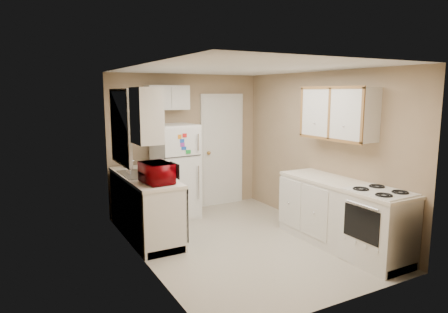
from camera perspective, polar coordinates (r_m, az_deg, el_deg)
floor at (r=5.77m, az=2.43°, el=-12.06°), size 3.80×3.80×0.00m
ceiling at (r=5.39m, az=2.61°, el=12.49°), size 3.80×3.80×0.00m
wall_left at (r=4.89m, az=-11.70°, el=-1.49°), size 3.80×3.80×0.00m
wall_right at (r=6.28m, az=13.53°, el=0.79°), size 3.80×3.80×0.00m
wall_back at (r=7.13m, az=-5.40°, el=1.97°), size 2.80×2.80×0.00m
wall_front at (r=3.98m, az=16.83°, el=-4.12°), size 2.80×2.80×0.00m
left_counter at (r=5.98m, az=-11.24°, el=-6.90°), size 0.60×1.80×0.90m
dishwasher at (r=5.52m, az=-6.46°, el=-7.72°), size 0.03×0.58×0.72m
sink at (r=6.02m, az=-11.79°, el=-2.79°), size 0.54×0.74×0.16m
microwave at (r=5.33m, az=-9.55°, el=-2.18°), size 0.52×0.32×0.33m
soap_bottle at (r=6.51m, az=-13.69°, el=-0.71°), size 0.11×0.11×0.20m
window_blinds at (r=5.85m, az=-14.47°, el=4.09°), size 0.10×0.98×1.08m
upper_cabinet_left at (r=5.07m, az=-11.02°, el=5.75°), size 0.30×0.45×0.70m
refrigerator at (r=6.68m, az=-6.94°, el=-2.14°), size 0.70×0.68×1.57m
cabinet_over_fridge at (r=6.78m, az=-8.13°, el=8.33°), size 0.70×0.30×0.40m
interior_door at (r=7.42m, az=-0.28°, el=0.89°), size 0.86×0.06×2.08m
right_counter at (r=5.67m, az=16.42°, el=-7.99°), size 0.60×2.00×0.90m
stove at (r=5.29m, az=21.10°, el=-9.75°), size 0.59×0.72×0.86m
upper_cabinet_right at (r=5.76m, az=15.98°, el=5.95°), size 0.30×1.20×0.70m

